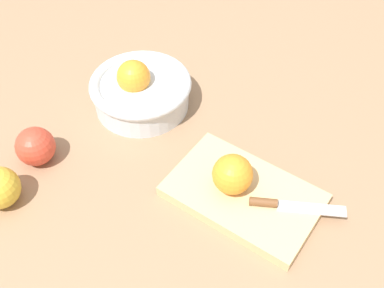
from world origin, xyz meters
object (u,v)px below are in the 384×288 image
object	(u,v)px
bowl	(140,90)
orange_on_board	(233,174)
apple_front_left_2	(35,146)
knife	(284,205)
cutting_board	(243,195)

from	to	relation	value
bowl	orange_on_board	size ratio (longest dim) A/B	2.96
bowl	apple_front_left_2	size ratio (longest dim) A/B	2.85
bowl	orange_on_board	xyz separation A→B (m)	(0.26, -0.10, 0.01)
orange_on_board	apple_front_left_2	distance (m)	0.35
knife	apple_front_left_2	xyz separation A→B (m)	(-0.42, -0.12, 0.01)
apple_front_left_2	bowl	bearing A→B (deg)	71.31
bowl	orange_on_board	distance (m)	0.28
cutting_board	apple_front_left_2	xyz separation A→B (m)	(-0.35, -0.12, 0.02)
bowl	apple_front_left_2	xyz separation A→B (m)	(-0.07, -0.21, -0.00)
cutting_board	apple_front_left_2	world-z (taller)	apple_front_left_2
cutting_board	knife	size ratio (longest dim) A/B	1.68
cutting_board	orange_on_board	distance (m)	0.05
knife	apple_front_left_2	size ratio (longest dim) A/B	2.11
bowl	knife	xyz separation A→B (m)	(0.35, -0.09, -0.01)
cutting_board	orange_on_board	xyz separation A→B (m)	(-0.02, -0.00, 0.04)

